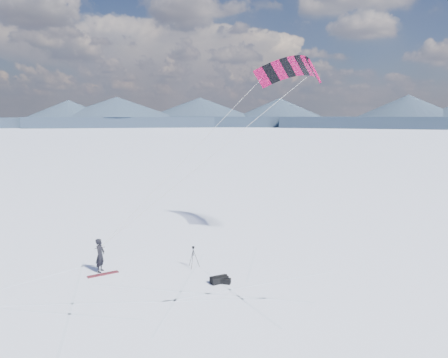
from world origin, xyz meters
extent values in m
plane|color=white|center=(0.00, 0.00, 0.00)|extent=(1800.00, 1800.00, 0.00)
cube|color=#17212F|center=(175.02, 267.89, 2.92)|extent=(150.19, 119.71, 5.85)
cone|color=#17212F|center=(175.02, 267.89, 5.85)|extent=(88.58, 88.58, 8.00)
cube|color=#17212F|center=(78.56, 310.21, 2.92)|extent=(156.46, 80.45, 5.85)
cone|color=#17212F|center=(78.56, 310.21, 5.85)|extent=(77.75, 77.75, 8.00)
cube|color=#17212F|center=(-26.43, 318.91, 2.92)|extent=(153.20, 57.23, 5.85)
cone|color=#17212F|center=(-26.43, 318.91, 5.85)|extent=(69.07, 69.07, 8.00)
cube|color=silver|center=(-5.00, -4.00, 0.00)|extent=(6.00, 0.12, 0.01)
cube|color=silver|center=(-3.30, -1.70, 0.00)|extent=(3.52, 7.29, 0.01)
cube|color=silver|center=(-1.60, 0.60, 0.00)|extent=(6.45, 7.79, 0.01)
cube|color=silver|center=(0.10, 2.90, 0.00)|extent=(11.66, 3.07, 0.01)
cube|color=silver|center=(1.80, -2.80, 0.00)|extent=(1.27, 5.91, 0.01)
cube|color=silver|center=(3.50, -0.50, 0.00)|extent=(6.52, 4.83, 0.01)
cube|color=silver|center=(5.20, 1.80, 0.00)|extent=(8.85, 4.87, 0.01)
cube|color=silver|center=(-4.10, -3.90, 0.00)|extent=(0.79, 11.99, 0.01)
cube|color=silver|center=(-2.40, -1.60, 0.00)|extent=(5.61, 2.36, 0.01)
imported|color=black|center=(-2.94, 2.21, 0.00)|extent=(0.63, 0.78, 1.84)
cube|color=maroon|center=(-2.78, 1.72, 0.02)|extent=(1.65, 0.91, 0.04)
cylinder|color=black|center=(2.26, 2.02, 0.50)|extent=(0.38, 0.06, 1.02)
cylinder|color=black|center=(1.98, 2.15, 0.50)|extent=(0.24, 0.32, 1.02)
cylinder|color=black|center=(2.01, 1.85, 0.50)|extent=(0.18, 0.35, 1.02)
cylinder|color=black|center=(2.08, 2.00, 0.84)|extent=(0.04, 0.04, 0.34)
cube|color=black|center=(2.08, 2.00, 1.07)|extent=(0.07, 0.07, 0.05)
cube|color=black|center=(2.08, 2.00, 1.15)|extent=(0.13, 0.10, 0.10)
cylinder|color=black|center=(2.08, 2.09, 1.15)|extent=(0.07, 0.10, 0.07)
cube|color=black|center=(3.11, -0.52, 0.17)|extent=(0.98, 0.66, 0.34)
cylinder|color=black|center=(3.11, -0.52, 0.36)|extent=(0.84, 0.33, 0.08)
cube|color=black|center=(3.33, -0.63, 0.13)|extent=(0.77, 0.57, 0.26)
cylinder|color=black|center=(3.33, -0.63, 0.28)|extent=(0.64, 0.32, 0.08)
cube|color=#BC0844|center=(9.70, 4.03, 11.04)|extent=(1.08, 1.01, 1.49)
cube|color=black|center=(9.80, 4.69, 11.29)|extent=(0.97, 1.04, 1.43)
cube|color=#BC0844|center=(9.80, 5.38, 11.47)|extent=(0.98, 1.04, 1.36)
cube|color=black|center=(9.70, 6.09, 11.58)|extent=(1.08, 1.04, 1.29)
cube|color=#BC0844|center=(9.49, 6.79, 11.62)|extent=(1.17, 1.04, 1.21)
cube|color=black|center=(9.19, 7.46, 11.58)|extent=(1.25, 1.01, 1.29)
cube|color=#BC0844|center=(8.81, 8.07, 11.47)|extent=(1.32, 0.96, 1.36)
cube|color=black|center=(8.36, 8.60, 11.29)|extent=(1.38, 0.89, 1.43)
cube|color=#BC0844|center=(7.86, 9.03, 11.04)|extent=(1.42, 0.79, 1.49)
cylinder|color=gray|center=(3.38, 3.12, 6.19)|extent=(12.66, 1.85, 9.71)
cylinder|color=gray|center=(2.46, 5.62, 6.19)|extent=(10.82, 6.84, 9.71)
cylinder|color=black|center=(-2.94, 2.21, 1.34)|extent=(0.53, 0.22, 0.03)
camera|label=1|loc=(-0.43, -21.31, 8.39)|focal=35.00mm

